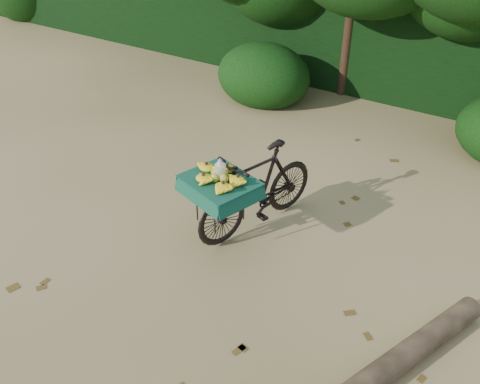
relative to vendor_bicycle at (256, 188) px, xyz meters
The scene contains 5 objects.
ground 1.35m from the vendor_bicycle, 34.87° to the right, with size 80.00×80.00×0.00m, color tan.
vendor_bicycle is the anchor object (origin of this frame).
hedge_backdrop 5.70m from the vendor_bicycle, 79.90° to the left, with size 26.00×1.80×1.80m, color black.
bush_clumps 3.91m from the vendor_bicycle, 67.43° to the left, with size 8.80×1.70×0.90m, color black, non-canonical shape.
leaf_litter 1.16m from the vendor_bicycle, ahead, with size 7.00×7.30×0.01m, color #543C16, non-canonical shape.
Camera 1 is at (1.71, -3.92, 4.12)m, focal length 38.00 mm.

